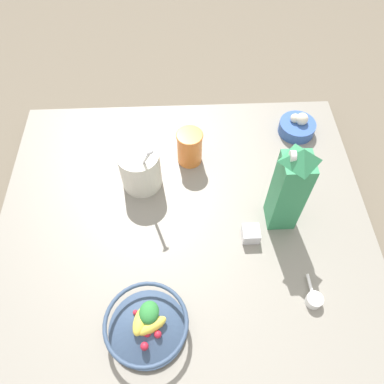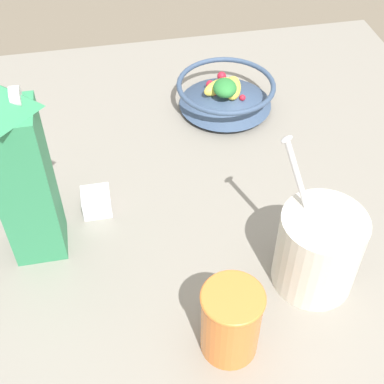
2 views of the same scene
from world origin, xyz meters
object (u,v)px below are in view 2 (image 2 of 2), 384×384
object	(u,v)px
fruit_bowl	(226,92)
spice_jar	(97,204)
yogurt_tub	(319,247)
milk_carton	(22,175)
drinking_cup	(231,320)

from	to	relation	value
fruit_bowl	spice_jar	size ratio (longest dim) A/B	4.22
yogurt_tub	milk_carton	bearing A→B (deg)	70.08
milk_carton	yogurt_tub	world-z (taller)	milk_carton
milk_carton	drinking_cup	xyz separation A→B (m)	(-0.22, -0.24, -0.09)
drinking_cup	spice_jar	bearing A→B (deg)	29.18
milk_carton	fruit_bowl	bearing A→B (deg)	-51.18
drinking_cup	milk_carton	bearing A→B (deg)	47.43
milk_carton	drinking_cup	world-z (taller)	milk_carton
yogurt_tub	drinking_cup	distance (m)	0.17
yogurt_tub	fruit_bowl	bearing A→B (deg)	3.54
fruit_bowl	drinking_cup	bearing A→B (deg)	167.00
yogurt_tub	spice_jar	bearing A→B (deg)	57.09
yogurt_tub	drinking_cup	xyz separation A→B (m)	(-0.08, 0.14, -0.01)
fruit_bowl	spice_jar	world-z (taller)	fruit_bowl
drinking_cup	spice_jar	distance (m)	0.32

